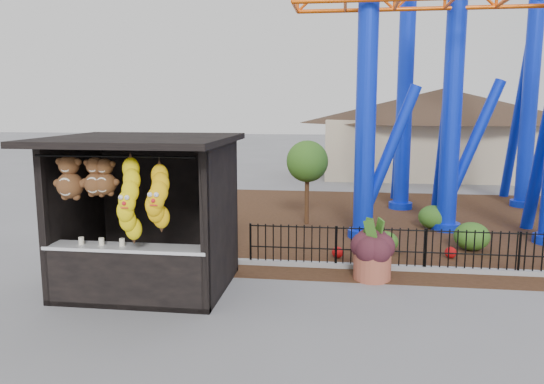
# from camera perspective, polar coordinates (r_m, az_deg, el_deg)

# --- Properties ---
(ground) EXTENTS (120.00, 120.00, 0.00)m
(ground) POSITION_cam_1_polar(r_m,az_deg,el_deg) (9.69, 1.68, -13.28)
(ground) COLOR slate
(ground) RESTS_ON ground
(mulch_bed) EXTENTS (18.00, 12.00, 0.02)m
(mulch_bed) POSITION_cam_1_polar(r_m,az_deg,el_deg) (17.56, 17.68, -3.34)
(mulch_bed) COLOR #331E11
(mulch_bed) RESTS_ON ground
(curb) EXTENTS (18.00, 0.18, 0.12)m
(curb) POSITION_cam_1_polar(r_m,az_deg,el_deg) (12.81, 21.48, -7.95)
(curb) COLOR gray
(curb) RESTS_ON ground
(prize_booth) EXTENTS (3.50, 3.40, 3.12)m
(prize_booth) POSITION_cam_1_polar(r_m,az_deg,el_deg) (10.79, -13.87, -2.65)
(prize_booth) COLOR black
(prize_booth) RESTS_ON ground
(picket_fence) EXTENTS (12.20, 0.06, 1.00)m
(picket_fence) POSITION_cam_1_polar(r_m,az_deg,el_deg) (12.94, 25.49, -6.02)
(picket_fence) COLOR black
(picket_fence) RESTS_ON ground
(roller_coaster) EXTENTS (11.00, 6.37, 10.82)m
(roller_coaster) POSITION_cam_1_polar(r_m,az_deg,el_deg) (17.83, 22.33, 17.42)
(roller_coaster) COLOR #0D2BDD
(roller_coaster) RESTS_ON ground
(terracotta_planter) EXTENTS (0.90, 0.90, 0.61)m
(terracotta_planter) POSITION_cam_1_polar(r_m,az_deg,el_deg) (11.73, 10.72, -7.78)
(terracotta_planter) COLOR #9C4D39
(terracotta_planter) RESTS_ON ground
(planter_foliage) EXTENTS (0.70, 0.70, 0.64)m
(planter_foliage) POSITION_cam_1_polar(r_m,az_deg,el_deg) (11.57, 10.81, -4.81)
(planter_foliage) COLOR #36151D
(planter_foliage) RESTS_ON terracotta_planter
(potted_plant) EXTENTS (0.92, 0.83, 0.93)m
(potted_plant) POSITION_cam_1_polar(r_m,az_deg,el_deg) (12.06, 10.53, -6.52)
(potted_plant) COLOR #275418
(potted_plant) RESTS_ON ground
(landscaping) EXTENTS (8.58, 4.15, 0.72)m
(landscaping) POSITION_cam_1_polar(r_m,az_deg,el_deg) (15.46, 21.20, -4.00)
(landscaping) COLOR #2D5619
(landscaping) RESTS_ON mulch_bed
(pavilion) EXTENTS (15.00, 15.00, 4.80)m
(pavilion) POSITION_cam_1_polar(r_m,az_deg,el_deg) (29.34, 17.90, 7.58)
(pavilion) COLOR #BFAD8C
(pavilion) RESTS_ON ground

